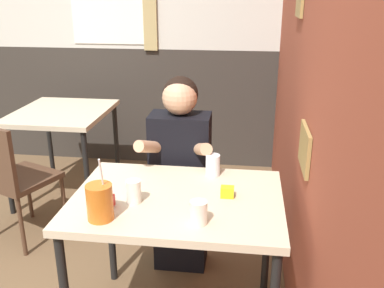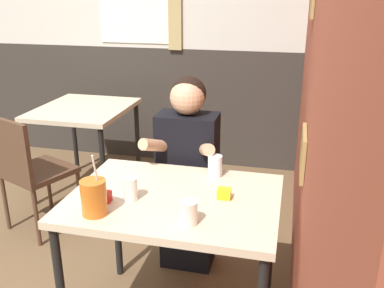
{
  "view_description": "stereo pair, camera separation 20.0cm",
  "coord_description": "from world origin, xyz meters",
  "px_view_note": "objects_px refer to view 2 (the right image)",
  "views": [
    {
      "loc": [
        1.12,
        -1.32,
        1.62
      ],
      "look_at": [
        0.88,
        0.54,
        0.93
      ],
      "focal_mm": 40.0,
      "sensor_mm": 36.0,
      "label": 1
    },
    {
      "loc": [
        1.32,
        -1.29,
        1.62
      ],
      "look_at": [
        0.88,
        0.54,
        0.93
      ],
      "focal_mm": 40.0,
      "sensor_mm": 36.0,
      "label": 2
    }
  ],
  "objects_px": {
    "main_table": "(174,210)",
    "person_seated": "(188,173)",
    "background_table": "(84,117)",
    "cocktail_pitcher": "(94,197)",
    "chair_near_window": "(29,166)"
  },
  "relations": [
    {
      "from": "main_table",
      "to": "person_seated",
      "type": "xyz_separation_m",
      "value": [
        -0.07,
        0.52,
        -0.04
      ]
    },
    {
      "from": "main_table",
      "to": "cocktail_pitcher",
      "type": "bearing_deg",
      "value": -139.72
    },
    {
      "from": "chair_near_window",
      "to": "person_seated",
      "type": "height_order",
      "value": "person_seated"
    },
    {
      "from": "background_table",
      "to": "person_seated",
      "type": "distance_m",
      "value": 1.34
    },
    {
      "from": "cocktail_pitcher",
      "to": "background_table",
      "type": "bearing_deg",
      "value": 118.6
    },
    {
      "from": "chair_near_window",
      "to": "background_table",
      "type": "bearing_deg",
      "value": 106.85
    },
    {
      "from": "background_table",
      "to": "cocktail_pitcher",
      "type": "distance_m",
      "value": 1.79
    },
    {
      "from": "main_table",
      "to": "background_table",
      "type": "height_order",
      "value": "same"
    },
    {
      "from": "background_table",
      "to": "chair_near_window",
      "type": "xyz_separation_m",
      "value": [
        -0.07,
        -0.7,
        -0.15
      ]
    },
    {
      "from": "background_table",
      "to": "cocktail_pitcher",
      "type": "height_order",
      "value": "cocktail_pitcher"
    },
    {
      "from": "background_table",
      "to": "chair_near_window",
      "type": "height_order",
      "value": "chair_near_window"
    },
    {
      "from": "background_table",
      "to": "person_seated",
      "type": "xyz_separation_m",
      "value": [
        1.07,
        -0.81,
        -0.03
      ]
    },
    {
      "from": "main_table",
      "to": "chair_near_window",
      "type": "xyz_separation_m",
      "value": [
        -1.2,
        0.63,
        -0.16
      ]
    },
    {
      "from": "main_table",
      "to": "person_seated",
      "type": "distance_m",
      "value": 0.52
    },
    {
      "from": "background_table",
      "to": "chair_near_window",
      "type": "bearing_deg",
      "value": -95.63
    }
  ]
}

